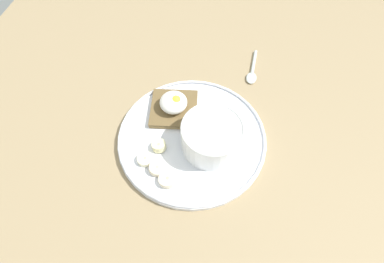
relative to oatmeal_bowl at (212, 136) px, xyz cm
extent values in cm
cube|color=#967F5B|center=(4.09, -1.09, -5.19)|extent=(120.00, 120.00, 2.00)
cylinder|color=white|center=(4.09, -1.09, -3.69)|extent=(30.03, 30.03, 1.00)
torus|color=white|center=(4.09, -1.09, -2.89)|extent=(29.83, 29.83, 0.60)
cylinder|color=white|center=(0.00, 0.00, -0.19)|extent=(11.74, 11.74, 5.99)
torus|color=white|center=(0.00, 0.00, 2.81)|extent=(11.94, 11.94, 0.60)
cylinder|color=white|center=(0.00, 0.00, -0.55)|extent=(10.34, 10.34, 4.88)
ellipsoid|color=white|center=(0.00, 0.00, 1.69)|extent=(9.83, 9.83, 1.20)
ellipsoid|color=tan|center=(1.94, 1.33, 1.98)|extent=(1.11, 1.50, 0.59)
ellipsoid|color=#C7B98C|center=(-0.40, 0.17, 2.09)|extent=(2.08, 2.19, 0.79)
ellipsoid|color=tan|center=(0.06, -0.10, 2.02)|extent=(1.07, 1.59, 0.66)
cube|color=brown|center=(9.12, -6.84, -2.10)|extent=(11.04, 11.04, 0.30)
cube|color=olive|center=(9.12, -6.84, -2.60)|extent=(10.82, 10.82, 1.18)
ellipsoid|color=white|center=(9.12, -6.84, -0.34)|extent=(5.72, 5.72, 3.32)
sphere|color=yellow|center=(8.50, -6.72, 0.44)|extent=(2.27, 2.27, 2.27)
cylinder|color=beige|center=(9.04, 7.29, -2.56)|extent=(4.60, 4.57, 1.50)
cylinder|color=tan|center=(9.04, 7.29, -2.05)|extent=(0.82, 0.82, 0.21)
cylinder|color=#F4EBB1|center=(9.93, 2.66, -2.41)|extent=(4.05, 4.07, 1.82)
cylinder|color=#BEB78A|center=(9.93, 2.66, -1.78)|extent=(0.71, 0.72, 0.22)
cylinder|color=beige|center=(11.84, 5.86, -2.67)|extent=(4.06, 4.08, 1.10)
cylinder|color=#BAB18E|center=(11.84, 5.86, -2.18)|extent=(0.73, 0.73, 0.14)
cylinder|color=beige|center=(6.63, 9.18, -2.51)|extent=(4.51, 4.46, 1.56)
cylinder|color=#BDAD8F|center=(6.63, 9.18, -1.93)|extent=(0.80, 0.80, 0.20)
cylinder|color=silver|center=(-6.51, -24.64, -3.79)|extent=(1.11, 9.22, 0.80)
ellipsoid|color=silver|center=(-6.36, -20.04, -3.79)|extent=(2.52, 3.68, 0.70)
camera|label=1|loc=(-2.03, 30.16, 48.27)|focal=28.00mm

